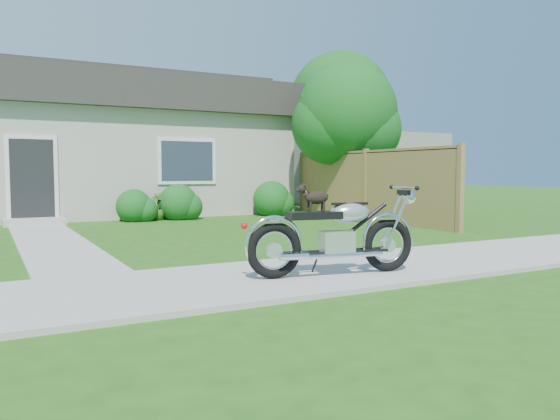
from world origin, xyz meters
The scene contains 10 objects.
ground centered at (0.00, 0.00, 0.00)m, with size 80.00×80.00×0.00m, color #235114.
sidewalk centered at (0.00, 0.00, 0.02)m, with size 24.00×2.20×0.04m, color #9E9B93.
walkway centered at (-1.50, 5.00, 0.01)m, with size 1.20×8.00×0.03m, color #9E9B93.
house centered at (0.00, 11.99, 2.16)m, with size 12.60×7.03×4.50m.
fence centered at (6.30, 5.75, 0.94)m, with size 0.12×6.62×1.90m.
tree_near centered at (6.86, 7.17, 2.85)m, with size 2.91×2.90×4.45m.
tree_far centered at (8.61, 10.03, 3.52)m, with size 3.57×3.57×5.48m.
shrub_row centered at (0.07, 8.50, 0.44)m, with size 11.34×1.11×1.11m.
potted_plant_right centered at (1.52, 8.55, 0.37)m, with size 0.41×0.41×0.73m, color #335A18.
motorcycle_with_dog centered at (1.19, -0.36, 0.54)m, with size 2.21×0.71×1.10m.
Camera 1 is at (-2.56, -5.81, 1.29)m, focal length 35.00 mm.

